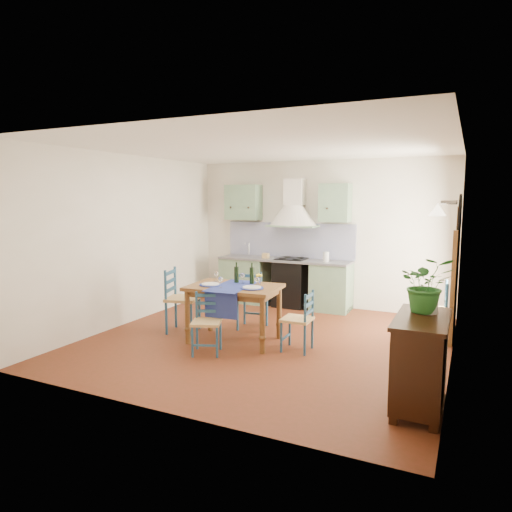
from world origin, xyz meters
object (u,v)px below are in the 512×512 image
at_px(chair_near, 207,322).
at_px(potted_plant, 427,284).
at_px(sideboard, 420,359).
at_px(dining_table, 234,292).

relative_size(chair_near, potted_plant, 1.42).
xyz_separation_m(sideboard, potted_plant, (0.01, 0.21, 0.71)).
xyz_separation_m(dining_table, sideboard, (2.68, -1.10, -0.22)).
bearing_deg(chair_near, potted_plant, -5.91).
height_order(sideboard, potted_plant, potted_plant).
height_order(chair_near, sideboard, sideboard).
bearing_deg(potted_plant, sideboard, -92.93).
bearing_deg(dining_table, chair_near, -99.16).
bearing_deg(dining_table, potted_plant, -18.34).
bearing_deg(dining_table, sideboard, -22.40).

